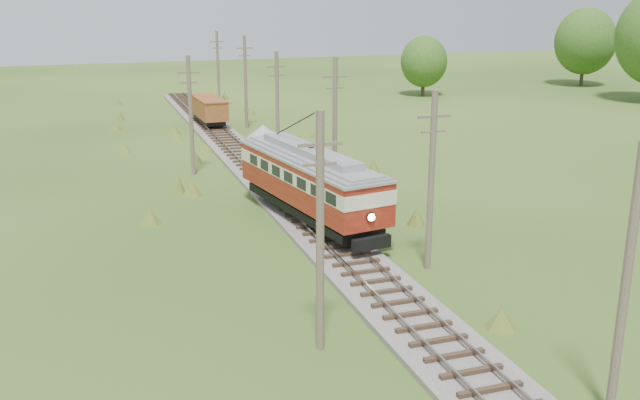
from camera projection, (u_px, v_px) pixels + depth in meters
name	position (u px, v px, depth m)	size (l,w,h in m)	color
railbed_main	(275.00, 188.00, 47.92)	(3.60, 96.00, 0.57)	#605B54
streetcar	(310.00, 178.00, 40.13)	(5.17, 13.28, 6.00)	black
gondola	(209.00, 109.00, 69.75)	(2.61, 7.27, 2.39)	black
gravel_pile	(265.00, 132.00, 65.13)	(3.22, 3.42, 1.17)	gray
utility_pole_r_1	(626.00, 285.00, 21.32)	(0.30, 0.30, 8.80)	brown
utility_pole_r_2	(431.00, 180.00, 33.19)	(1.60, 0.30, 8.60)	brown
utility_pole_r_3	(335.00, 127.00, 44.93)	(1.60, 0.30, 9.00)	brown
utility_pole_r_4	(277.00, 103.00, 56.77)	(1.60, 0.30, 8.40)	brown
utility_pole_r_5	(246.00, 81.00, 68.65)	(1.60, 0.30, 8.90)	brown
utility_pole_r_6	(218.00, 69.00, 80.43)	(1.60, 0.30, 8.70)	brown
utility_pole_l_a	(320.00, 232.00, 25.38)	(1.60, 0.30, 9.00)	brown
utility_pole_l_b	(191.00, 115.00, 50.80)	(1.60, 0.30, 8.60)	brown
tree_right_5	(585.00, 41.00, 99.79)	(8.40, 8.40, 10.82)	#38281C
tree_mid_b	(424.00, 62.00, 90.52)	(5.88, 5.88, 7.57)	#38281C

